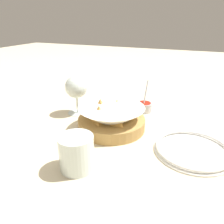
{
  "coord_description": "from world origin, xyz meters",
  "views": [
    {
      "loc": [
        -0.59,
        -0.27,
        0.34
      ],
      "look_at": [
        0.0,
        -0.02,
        0.06
      ],
      "focal_mm": 35.0,
      "sensor_mm": 36.0,
      "label": 1
    }
  ],
  "objects": [
    {
      "name": "wine_glass",
      "position": [
        0.07,
        0.15,
        0.1
      ],
      "size": [
        0.08,
        0.08,
        0.14
      ],
      "color": "silver",
      "rests_on": "ground_plane"
    },
    {
      "name": "beer_mug",
      "position": [
        -0.22,
        -0.02,
        0.04
      ],
      "size": [
        0.12,
        0.08,
        0.09
      ],
      "color": "silver",
      "rests_on": "ground_plane"
    },
    {
      "name": "food_basket",
      "position": [
        0.0,
        -0.02,
        0.04
      ],
      "size": [
        0.22,
        0.22,
        0.09
      ],
      "color": "#B2894C",
      "rests_on": "ground_plane"
    },
    {
      "name": "sauce_cup",
      "position": [
        0.18,
        -0.08,
        0.02
      ],
      "size": [
        0.07,
        0.06,
        0.11
      ],
      "color": "#B7B7BC",
      "rests_on": "ground_plane"
    },
    {
      "name": "ground_plane",
      "position": [
        0.0,
        0.0,
        0.0
      ],
      "size": [
        4.0,
        4.0,
        0.0
      ],
      "primitive_type": "plane",
      "color": "beige"
    },
    {
      "name": "side_plate",
      "position": [
        -0.04,
        -0.27,
        0.01
      ],
      "size": [
        0.21,
        0.21,
        0.01
      ],
      "color": "white",
      "rests_on": "ground_plane"
    }
  ]
}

